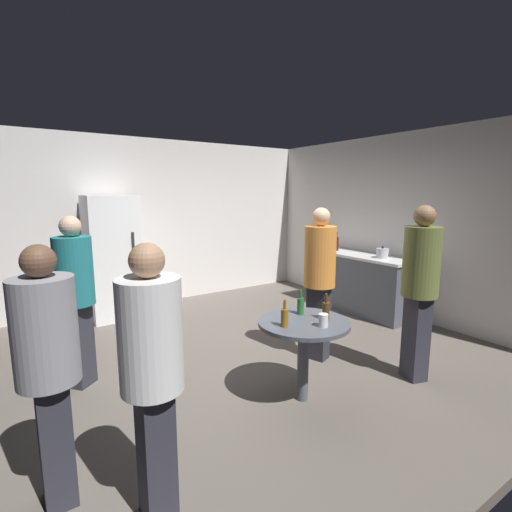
{
  "coord_description": "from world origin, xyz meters",
  "views": [
    {
      "loc": [
        -2.3,
        -3.46,
        1.83
      ],
      "look_at": [
        0.22,
        0.24,
        1.08
      ],
      "focal_mm": 26.33,
      "sensor_mm": 36.0,
      "label": 1
    }
  ],
  "objects_px": {
    "plastic_cup_white": "(323,320)",
    "wine_bottle_on_counter": "(336,243)",
    "beer_bottle_brown": "(326,310)",
    "person_in_white_shirt": "(152,364)",
    "foreground_table": "(304,332)",
    "person_in_orange_shirt": "(320,272)",
    "person_in_teal_shirt": "(75,289)",
    "person_in_gray_shirt": "(48,359)",
    "person_in_olive_shirt": "(420,280)",
    "beer_bottle_green": "(301,305)",
    "kettle": "(383,253)",
    "refrigerator": "(113,257)",
    "beer_bottle_amber": "(285,317)"
  },
  "relations": [
    {
      "from": "kettle",
      "to": "plastic_cup_white",
      "type": "bearing_deg",
      "value": -152.28
    },
    {
      "from": "beer_bottle_amber",
      "to": "person_in_orange_shirt",
      "type": "bearing_deg",
      "value": 31.54
    },
    {
      "from": "refrigerator",
      "to": "person_in_gray_shirt",
      "type": "xyz_separation_m",
      "value": [
        -1.16,
        -3.35,
        0.01
      ]
    },
    {
      "from": "plastic_cup_white",
      "to": "person_in_gray_shirt",
      "type": "distance_m",
      "value": 2.0
    },
    {
      "from": "person_in_teal_shirt",
      "to": "foreground_table",
      "type": "bearing_deg",
      "value": 7.8
    },
    {
      "from": "beer_bottle_brown",
      "to": "person_in_white_shirt",
      "type": "relative_size",
      "value": 0.15
    },
    {
      "from": "beer_bottle_brown",
      "to": "kettle",
      "type": "bearing_deg",
      "value": 26.8
    },
    {
      "from": "wine_bottle_on_counter",
      "to": "foreground_table",
      "type": "height_order",
      "value": "wine_bottle_on_counter"
    },
    {
      "from": "kettle",
      "to": "refrigerator",
      "type": "bearing_deg",
      "value": 145.09
    },
    {
      "from": "plastic_cup_white",
      "to": "wine_bottle_on_counter",
      "type": "bearing_deg",
      "value": 42.16
    },
    {
      "from": "beer_bottle_brown",
      "to": "person_in_white_shirt",
      "type": "height_order",
      "value": "person_in_white_shirt"
    },
    {
      "from": "kettle",
      "to": "person_in_teal_shirt",
      "type": "bearing_deg",
      "value": 175.21
    },
    {
      "from": "kettle",
      "to": "person_in_orange_shirt",
      "type": "distance_m",
      "value": 1.8
    },
    {
      "from": "wine_bottle_on_counter",
      "to": "person_in_olive_shirt",
      "type": "bearing_deg",
      "value": -118.49
    },
    {
      "from": "wine_bottle_on_counter",
      "to": "person_in_gray_shirt",
      "type": "distance_m",
      "value": 4.81
    },
    {
      "from": "person_in_olive_shirt",
      "to": "person_in_gray_shirt",
      "type": "distance_m",
      "value": 3.15
    },
    {
      "from": "beer_bottle_green",
      "to": "beer_bottle_amber",
      "type": "bearing_deg",
      "value": -151.71
    },
    {
      "from": "person_in_white_shirt",
      "to": "person_in_gray_shirt",
      "type": "relative_size",
      "value": 1.01
    },
    {
      "from": "refrigerator",
      "to": "person_in_teal_shirt",
      "type": "distance_m",
      "value": 2.07
    },
    {
      "from": "kettle",
      "to": "beer_bottle_brown",
      "type": "xyz_separation_m",
      "value": [
        -2.24,
        -1.13,
        -0.15
      ]
    },
    {
      "from": "beer_bottle_brown",
      "to": "beer_bottle_green",
      "type": "height_order",
      "value": "same"
    },
    {
      "from": "person_in_orange_shirt",
      "to": "person_in_olive_shirt",
      "type": "bearing_deg",
      "value": 98.6
    },
    {
      "from": "person_in_gray_shirt",
      "to": "person_in_olive_shirt",
      "type": "bearing_deg",
      "value": -5.76
    },
    {
      "from": "refrigerator",
      "to": "kettle",
      "type": "bearing_deg",
      "value": -34.91
    },
    {
      "from": "person_in_olive_shirt",
      "to": "person_in_teal_shirt",
      "type": "bearing_deg",
      "value": -13.53
    },
    {
      "from": "person_in_olive_shirt",
      "to": "person_in_white_shirt",
      "type": "distance_m",
      "value": 2.68
    },
    {
      "from": "kettle",
      "to": "person_in_teal_shirt",
      "type": "height_order",
      "value": "person_in_teal_shirt"
    },
    {
      "from": "beer_bottle_brown",
      "to": "person_in_orange_shirt",
      "type": "relative_size",
      "value": 0.14
    },
    {
      "from": "plastic_cup_white",
      "to": "person_in_olive_shirt",
      "type": "xyz_separation_m",
      "value": [
        1.14,
        -0.13,
        0.22
      ]
    },
    {
      "from": "beer_bottle_green",
      "to": "person_in_teal_shirt",
      "type": "distance_m",
      "value": 2.09
    },
    {
      "from": "kettle",
      "to": "foreground_table",
      "type": "bearing_deg",
      "value": -156.44
    },
    {
      "from": "foreground_table",
      "to": "beer_bottle_green",
      "type": "bearing_deg",
      "value": 58.64
    },
    {
      "from": "beer_bottle_amber",
      "to": "refrigerator",
      "type": "bearing_deg",
      "value": 99.64
    },
    {
      "from": "kettle",
      "to": "person_in_olive_shirt",
      "type": "distance_m",
      "value": 1.87
    },
    {
      "from": "refrigerator",
      "to": "beer_bottle_amber",
      "type": "xyz_separation_m",
      "value": [
        0.57,
        -3.33,
        -0.08
      ]
    },
    {
      "from": "beer_bottle_amber",
      "to": "beer_bottle_brown",
      "type": "distance_m",
      "value": 0.42
    },
    {
      "from": "beer_bottle_amber",
      "to": "beer_bottle_green",
      "type": "height_order",
      "value": "same"
    },
    {
      "from": "kettle",
      "to": "beer_bottle_green",
      "type": "xyz_separation_m",
      "value": [
        -2.34,
        -0.9,
        -0.15
      ]
    },
    {
      "from": "beer_bottle_green",
      "to": "person_in_orange_shirt",
      "type": "distance_m",
      "value": 0.75
    },
    {
      "from": "refrigerator",
      "to": "person_in_orange_shirt",
      "type": "relative_size",
      "value": 1.07
    },
    {
      "from": "beer_bottle_amber",
      "to": "person_in_gray_shirt",
      "type": "xyz_separation_m",
      "value": [
        -1.72,
        -0.02,
        0.09
      ]
    },
    {
      "from": "wine_bottle_on_counter",
      "to": "person_in_olive_shirt",
      "type": "distance_m",
      "value": 2.6
    },
    {
      "from": "wine_bottle_on_counter",
      "to": "beer_bottle_brown",
      "type": "xyz_separation_m",
      "value": [
        -2.23,
        -2.03,
        -0.2
      ]
    },
    {
      "from": "wine_bottle_on_counter",
      "to": "person_in_teal_shirt",
      "type": "xyz_separation_m",
      "value": [
        -4.01,
        -0.56,
        -0.07
      ]
    },
    {
      "from": "person_in_teal_shirt",
      "to": "person_in_white_shirt",
      "type": "height_order",
      "value": "person_in_teal_shirt"
    },
    {
      "from": "foreground_table",
      "to": "person_in_orange_shirt",
      "type": "bearing_deg",
      "value": 38.23
    },
    {
      "from": "refrigerator",
      "to": "person_in_olive_shirt",
      "type": "bearing_deg",
      "value": -61.53
    },
    {
      "from": "wine_bottle_on_counter",
      "to": "beer_bottle_green",
      "type": "xyz_separation_m",
      "value": [
        -2.33,
        -1.8,
        -0.2
      ]
    },
    {
      "from": "person_in_teal_shirt",
      "to": "person_in_gray_shirt",
      "type": "relative_size",
      "value": 1.05
    },
    {
      "from": "wine_bottle_on_counter",
      "to": "beer_bottle_amber",
      "type": "bearing_deg",
      "value": -143.26
    }
  ]
}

